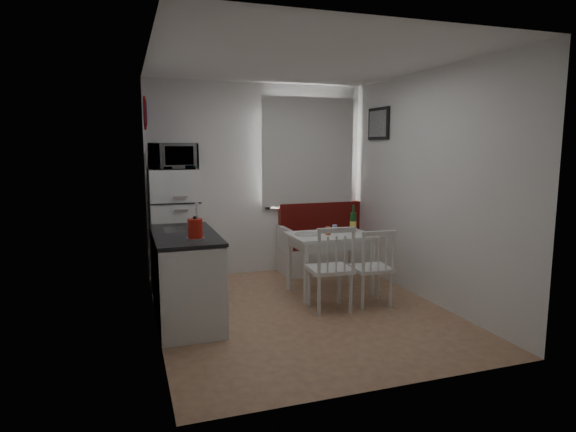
% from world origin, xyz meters
% --- Properties ---
extents(floor, '(3.00, 3.50, 0.02)m').
position_xyz_m(floor, '(0.00, 0.00, 0.00)').
color(floor, '#976B50').
rests_on(floor, ground).
extents(ceiling, '(3.00, 3.50, 0.02)m').
position_xyz_m(ceiling, '(0.00, 0.00, 2.60)').
color(ceiling, white).
rests_on(ceiling, wall_back).
extents(wall_back, '(3.00, 0.02, 2.60)m').
position_xyz_m(wall_back, '(0.00, 1.75, 1.30)').
color(wall_back, white).
rests_on(wall_back, floor).
extents(wall_front, '(3.00, 0.02, 2.60)m').
position_xyz_m(wall_front, '(0.00, -1.75, 1.30)').
color(wall_front, white).
rests_on(wall_front, floor).
extents(wall_left, '(0.02, 3.50, 2.60)m').
position_xyz_m(wall_left, '(-1.50, 0.00, 1.30)').
color(wall_left, white).
rests_on(wall_left, floor).
extents(wall_right, '(0.02, 3.50, 2.60)m').
position_xyz_m(wall_right, '(1.50, 0.00, 1.30)').
color(wall_right, white).
rests_on(wall_right, floor).
extents(window, '(1.22, 0.06, 1.47)m').
position_xyz_m(window, '(0.70, 1.72, 1.62)').
color(window, silver).
rests_on(window, wall_back).
extents(curtain, '(1.35, 0.02, 1.50)m').
position_xyz_m(curtain, '(0.70, 1.65, 1.68)').
color(curtain, white).
rests_on(curtain, wall_back).
extents(kitchen_counter, '(0.62, 1.32, 1.16)m').
position_xyz_m(kitchen_counter, '(-1.20, 0.16, 0.46)').
color(kitchen_counter, silver).
rests_on(kitchen_counter, floor).
extents(wall_sign, '(0.03, 0.40, 0.40)m').
position_xyz_m(wall_sign, '(-1.47, 1.45, 2.15)').
color(wall_sign, navy).
rests_on(wall_sign, wall_left).
extents(picture_frame, '(0.04, 0.52, 0.42)m').
position_xyz_m(picture_frame, '(1.48, 1.10, 2.05)').
color(picture_frame, black).
rests_on(picture_frame, wall_right).
extents(bench, '(1.34, 0.51, 0.96)m').
position_xyz_m(bench, '(0.92, 1.51, 0.32)').
color(bench, silver).
rests_on(bench, floor).
extents(dining_table, '(0.97, 0.69, 0.72)m').
position_xyz_m(dining_table, '(0.55, 0.54, 0.64)').
color(dining_table, silver).
rests_on(dining_table, floor).
extents(chair_left, '(0.46, 0.44, 0.50)m').
position_xyz_m(chair_left, '(0.30, -0.13, 0.58)').
color(chair_left, silver).
rests_on(chair_left, floor).
extents(chair_right, '(0.43, 0.41, 0.46)m').
position_xyz_m(chair_right, '(0.80, -0.12, 0.53)').
color(chair_right, silver).
rests_on(chair_right, floor).
extents(fridge, '(0.59, 0.59, 1.48)m').
position_xyz_m(fridge, '(-1.18, 1.40, 0.74)').
color(fridge, white).
rests_on(fridge, floor).
extents(microwave, '(0.57, 0.39, 0.32)m').
position_xyz_m(microwave, '(-1.18, 1.35, 1.64)').
color(microwave, white).
rests_on(microwave, fridge).
extents(kettle, '(0.17, 0.17, 0.22)m').
position_xyz_m(kettle, '(-1.15, -0.26, 1.01)').
color(kettle, '#AA180D').
rests_on(kettle, kitchen_counter).
extents(wine_bottle, '(0.08, 0.08, 0.32)m').
position_xyz_m(wine_bottle, '(0.90, 0.64, 0.88)').
color(wine_bottle, '#15431B').
rests_on(wine_bottle, dining_table).
extents(drinking_glass_orange, '(0.06, 0.06, 0.10)m').
position_xyz_m(drinking_glass_orange, '(0.50, 0.49, 0.77)').
color(drinking_glass_orange, '#CE5322').
rests_on(drinking_glass_orange, dining_table).
extents(drinking_glass_blue, '(0.06, 0.06, 0.10)m').
position_xyz_m(drinking_glass_blue, '(0.63, 0.59, 0.77)').
color(drinking_glass_blue, '#89A9EA').
rests_on(drinking_glass_blue, dining_table).
extents(plate, '(0.26, 0.26, 0.02)m').
position_xyz_m(plate, '(0.25, 0.56, 0.73)').
color(plate, white).
rests_on(plate, dining_table).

